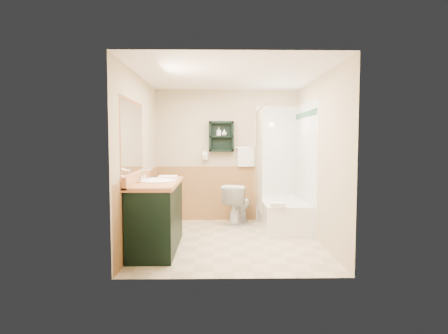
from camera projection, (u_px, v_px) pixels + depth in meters
floor at (229, 241)px, 5.49m from camera, size 3.00×3.00×0.00m
back_wall at (227, 155)px, 6.92m from camera, size 2.60×0.04×2.40m
left_wall at (138, 160)px, 5.38m from camera, size 0.04×3.00×2.40m
right_wall at (320, 159)px, 5.43m from camera, size 0.04×3.00×2.40m
ceiling at (229, 74)px, 5.32m from camera, size 2.60×3.00×0.04m
wainscot_left at (141, 208)px, 5.43m from camera, size 2.98×2.98×1.00m
wainscot_back at (227, 193)px, 6.94m from camera, size 2.58×2.58×1.00m
mirror_frame at (132, 139)px, 4.81m from camera, size 1.30×1.30×1.00m
mirror_glass at (133, 139)px, 4.81m from camera, size 1.20×1.20×0.90m
tile_right at (305, 166)px, 6.19m from camera, size 1.50×1.50×2.10m
tile_back at (282, 164)px, 6.91m from camera, size 0.95×0.95×2.10m
tile_accent at (305, 115)px, 6.13m from camera, size 1.50×1.50×0.10m
wall_shelf at (221, 136)px, 6.78m from camera, size 0.45×0.15×0.55m
hair_dryer at (205, 156)px, 6.83m from camera, size 0.10×0.24×0.18m
towel_bar at (246, 147)px, 6.85m from camera, size 0.40×0.06×0.40m
curtain_rod at (260, 108)px, 6.11m from camera, size 0.03×1.60×0.03m
shower_curtain at (259, 160)px, 6.34m from camera, size 1.05×1.05×1.70m
vanity at (157, 215)px, 5.06m from camera, size 0.59×1.46×0.92m
bathtub at (282, 214)px, 6.35m from camera, size 0.71×1.50×0.47m
toilet at (238, 204)px, 6.60m from camera, size 0.62×0.81×0.71m
counter_towel at (168, 177)px, 5.43m from camera, size 0.26×0.21×0.04m
vanity_book at (149, 170)px, 5.41m from camera, size 0.18×0.03×0.24m
tub_towel at (277, 205)px, 5.64m from camera, size 0.22×0.18×0.07m
soap_bottle_a at (219, 134)px, 6.77m from camera, size 0.11×0.16×0.07m
soap_bottle_b at (224, 133)px, 6.77m from camera, size 0.12×0.13×0.09m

